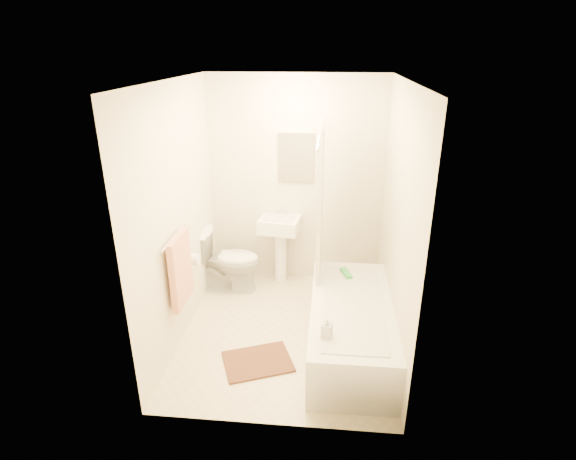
# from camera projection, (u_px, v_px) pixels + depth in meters

# --- Properties ---
(floor) EXTENTS (2.40, 2.40, 0.00)m
(floor) POSITION_uv_depth(u_px,v_px,m) (286.00, 331.00, 4.51)
(floor) COLOR beige
(floor) RESTS_ON ground
(ceiling) EXTENTS (2.40, 2.40, 0.00)m
(ceiling) POSITION_uv_depth(u_px,v_px,m) (285.00, 81.00, 3.59)
(ceiling) COLOR white
(ceiling) RESTS_ON ground
(wall_back) EXTENTS (2.00, 0.02, 2.40)m
(wall_back) POSITION_uv_depth(u_px,v_px,m) (296.00, 183.00, 5.16)
(wall_back) COLOR beige
(wall_back) RESTS_ON ground
(wall_left) EXTENTS (0.02, 2.40, 2.40)m
(wall_left) POSITION_uv_depth(u_px,v_px,m) (178.00, 216.00, 4.14)
(wall_left) COLOR beige
(wall_left) RESTS_ON ground
(wall_right) EXTENTS (0.02, 2.40, 2.40)m
(wall_right) POSITION_uv_depth(u_px,v_px,m) (398.00, 224.00, 3.96)
(wall_right) COLOR beige
(wall_right) RESTS_ON ground
(mirror) EXTENTS (0.40, 0.03, 0.55)m
(mirror) POSITION_uv_depth(u_px,v_px,m) (296.00, 157.00, 5.02)
(mirror) COLOR white
(mirror) RESTS_ON wall_back
(curtain_rod) EXTENTS (0.03, 1.70, 0.03)m
(curtain_rod) POSITION_uv_depth(u_px,v_px,m) (321.00, 129.00, 3.81)
(curtain_rod) COLOR silver
(curtain_rod) RESTS_ON wall_back
(shower_curtain) EXTENTS (0.04, 0.80, 1.55)m
(shower_curtain) POSITION_uv_depth(u_px,v_px,m) (320.00, 201.00, 4.48)
(shower_curtain) COLOR silver
(shower_curtain) RESTS_ON curtain_rod
(towel_bar) EXTENTS (0.02, 0.60, 0.02)m
(towel_bar) POSITION_uv_depth(u_px,v_px,m) (174.00, 237.00, 3.94)
(towel_bar) COLOR silver
(towel_bar) RESTS_ON wall_left
(towel) EXTENTS (0.06, 0.45, 0.66)m
(towel) POSITION_uv_depth(u_px,v_px,m) (181.00, 270.00, 4.06)
(towel) COLOR #CC7266
(towel) RESTS_ON towel_bar
(toilet_paper) EXTENTS (0.11, 0.12, 0.12)m
(toilet_paper) POSITION_uv_depth(u_px,v_px,m) (193.00, 260.00, 4.44)
(toilet_paper) COLOR white
(toilet_paper) RESTS_ON wall_left
(toilet) EXTENTS (0.75, 0.43, 0.73)m
(toilet) POSITION_uv_depth(u_px,v_px,m) (228.00, 260.00, 5.17)
(toilet) COLOR white
(toilet) RESTS_ON floor
(sink) EXTENTS (0.50, 0.42, 0.89)m
(sink) POSITION_uv_depth(u_px,v_px,m) (280.00, 247.00, 5.33)
(sink) COLOR white
(sink) RESTS_ON floor
(bathtub) EXTENTS (0.74, 1.69, 0.48)m
(bathtub) POSITION_uv_depth(u_px,v_px,m) (351.00, 326.00, 4.18)
(bathtub) COLOR white
(bathtub) RESTS_ON floor
(bath_mat) EXTENTS (0.72, 0.63, 0.02)m
(bath_mat) POSITION_uv_depth(u_px,v_px,m) (258.00, 361.00, 4.06)
(bath_mat) COLOR #563125
(bath_mat) RESTS_ON floor
(soap_bottle) EXTENTS (0.10, 0.10, 0.18)m
(soap_bottle) POSITION_uv_depth(u_px,v_px,m) (327.00, 327.00, 3.60)
(soap_bottle) COLOR white
(soap_bottle) RESTS_ON bathtub
(scrub_brush) EXTENTS (0.12, 0.22, 0.04)m
(scrub_brush) POSITION_uv_depth(u_px,v_px,m) (346.00, 273.00, 4.60)
(scrub_brush) COLOR green
(scrub_brush) RESTS_ON bathtub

